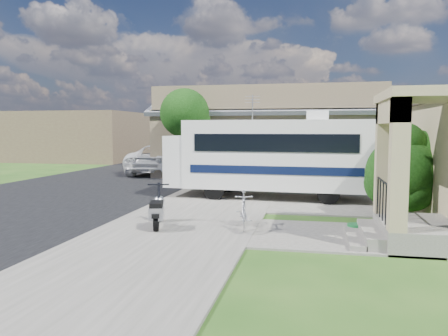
% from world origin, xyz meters
% --- Properties ---
extents(ground, '(120.00, 120.00, 0.00)m').
position_xyz_m(ground, '(0.00, 0.00, 0.00)').
color(ground, '#1F4813').
extents(street_slab, '(9.00, 80.00, 0.02)m').
position_xyz_m(street_slab, '(-7.50, 10.00, 0.01)').
color(street_slab, black).
rests_on(street_slab, ground).
extents(sidewalk_slab, '(4.00, 80.00, 0.06)m').
position_xyz_m(sidewalk_slab, '(-1.00, 10.00, 0.03)').
color(sidewalk_slab, '#5D5C54').
rests_on(sidewalk_slab, ground).
extents(driveway_slab, '(7.00, 6.00, 0.05)m').
position_xyz_m(driveway_slab, '(1.50, 4.50, 0.03)').
color(driveway_slab, '#5D5C54').
rests_on(driveway_slab, ground).
extents(walk_slab, '(4.00, 3.00, 0.05)m').
position_xyz_m(walk_slab, '(3.00, -1.00, 0.03)').
color(walk_slab, '#5D5C54').
rests_on(walk_slab, ground).
extents(warehouse, '(12.50, 8.40, 5.04)m').
position_xyz_m(warehouse, '(0.00, 13.97, 1.99)').
color(warehouse, '#79614C').
rests_on(warehouse, ground).
extents(distant_bldg_far, '(10.00, 8.00, 4.00)m').
position_xyz_m(distant_bldg_far, '(-17.00, 22.00, 2.00)').
color(distant_bldg_far, brown).
rests_on(distant_bldg_far, ground).
extents(distant_bldg_near, '(8.00, 7.00, 3.20)m').
position_xyz_m(distant_bldg_near, '(-15.00, 34.00, 1.60)').
color(distant_bldg_near, '#79614C').
rests_on(distant_bldg_near, ground).
extents(street_tree_a, '(2.44, 2.40, 4.58)m').
position_xyz_m(street_tree_a, '(-3.70, 9.05, 3.25)').
color(street_tree_a, black).
rests_on(street_tree_a, ground).
extents(street_tree_b, '(2.44, 2.40, 4.73)m').
position_xyz_m(street_tree_b, '(-3.70, 19.05, 3.39)').
color(street_tree_b, black).
rests_on(street_tree_b, ground).
extents(street_tree_c, '(2.44, 2.40, 4.42)m').
position_xyz_m(street_tree_c, '(-3.70, 28.05, 3.10)').
color(street_tree_c, black).
rests_on(street_tree_c, ground).
extents(motorhome, '(7.52, 2.68, 3.81)m').
position_xyz_m(motorhome, '(0.81, 4.59, 1.63)').
color(motorhome, white).
rests_on(motorhome, ground).
extents(shrub, '(2.26, 2.15, 2.77)m').
position_xyz_m(shrub, '(4.94, 1.59, 1.42)').
color(shrub, black).
rests_on(shrub, ground).
extents(scooter, '(0.78, 1.61, 1.07)m').
position_xyz_m(scooter, '(-1.51, -1.08, 0.48)').
color(scooter, black).
rests_on(scooter, ground).
extents(bicycle, '(0.69, 1.60, 0.93)m').
position_xyz_m(bicycle, '(0.68, -0.76, 0.47)').
color(bicycle, '#9999A0').
rests_on(bicycle, ground).
extents(pickup_truck, '(2.92, 6.19, 1.71)m').
position_xyz_m(pickup_truck, '(-6.21, 12.79, 0.86)').
color(pickup_truck, white).
rests_on(pickup_truck, ground).
extents(van, '(3.75, 6.83, 1.88)m').
position_xyz_m(van, '(-6.39, 19.56, 0.94)').
color(van, white).
rests_on(van, ground).
extents(garden_hose, '(0.42, 0.42, 0.19)m').
position_xyz_m(garden_hose, '(3.46, -0.42, 0.09)').
color(garden_hose, '#13622B').
rests_on(garden_hose, ground).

